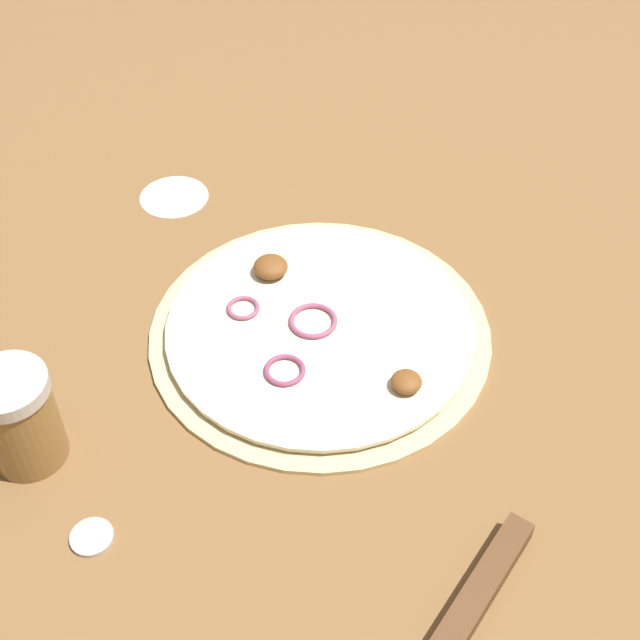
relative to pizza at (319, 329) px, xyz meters
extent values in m
plane|color=brown|center=(0.00, 0.00, -0.01)|extent=(3.00, 3.00, 0.00)
cylinder|color=beige|center=(0.00, 0.00, 0.00)|extent=(0.31, 0.31, 0.01)
cylinder|color=#EFE5C1|center=(0.00, 0.00, 0.00)|extent=(0.28, 0.28, 0.00)
torus|color=#934266|center=(0.01, 0.06, 0.01)|extent=(0.04, 0.04, 0.00)
ellipsoid|color=brown|center=(0.07, -0.05, 0.01)|extent=(0.03, 0.03, 0.02)
torus|color=#A34C70|center=(0.01, 0.00, 0.01)|extent=(0.04, 0.04, 0.00)
torus|color=#A34C70|center=(0.07, 0.01, 0.01)|extent=(0.03, 0.03, 0.00)
ellipsoid|color=brown|center=(-0.09, 0.04, 0.01)|extent=(0.03, 0.03, 0.01)
cube|color=brown|center=(-0.20, 0.19, 0.00)|extent=(0.05, 0.13, 0.02)
cylinder|color=olive|center=(0.17, 0.21, 0.03)|extent=(0.06, 0.06, 0.08)
cylinder|color=beige|center=(0.17, 0.21, 0.08)|extent=(0.06, 0.06, 0.01)
cylinder|color=beige|center=(0.08, 0.26, 0.00)|extent=(0.03, 0.03, 0.01)
cylinder|color=white|center=(0.22, -0.13, -0.01)|extent=(0.07, 0.07, 0.00)
camera|label=1|loc=(-0.21, 0.52, 0.58)|focal=50.00mm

